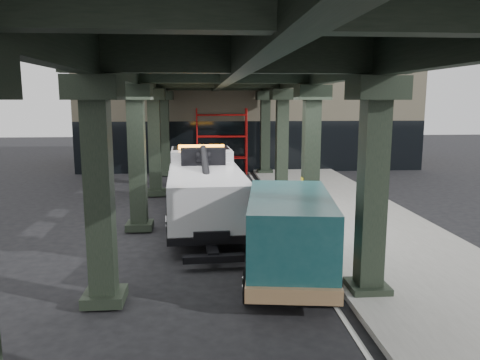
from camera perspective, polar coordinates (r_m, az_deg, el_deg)
name	(u,v)px	position (r m, az deg, el deg)	size (l,w,h in m)	color
ground	(242,246)	(14.77, 0.21, -7.99)	(90.00, 90.00, 0.00)	black
sidewalk	(361,224)	(17.57, 14.49, -5.17)	(5.00, 40.00, 0.15)	gray
lane_stripe	(284,227)	(16.89, 5.42, -5.74)	(0.12, 38.00, 0.01)	silver
viaduct	(225,71)	(16.07, -1.86, 13.16)	(7.40, 32.00, 6.40)	black
building	(246,107)	(34.17, 0.73, 8.90)	(22.00, 10.00, 8.00)	#C6B793
scaffolding	(222,139)	(28.79, -2.26, 4.97)	(3.08, 0.88, 4.00)	red
tow_truck	(204,185)	(17.34, -4.42, -0.62)	(2.90, 8.80, 2.85)	black
towed_van	(289,232)	(12.09, 5.97, -6.27)	(2.79, 5.63, 2.19)	#134044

